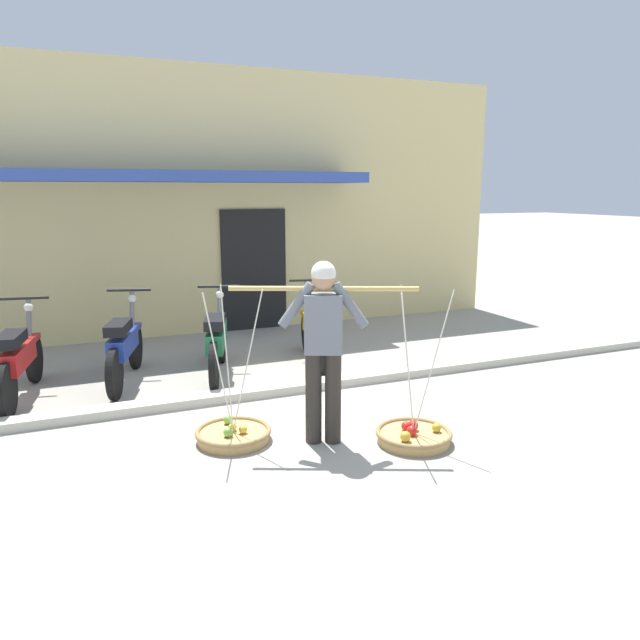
% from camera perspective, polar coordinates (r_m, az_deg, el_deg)
% --- Properties ---
extents(ground_plane, '(90.00, 90.00, 0.00)m').
position_cam_1_polar(ground_plane, '(6.50, -0.08, -8.57)').
color(ground_plane, '#9E998C').
extents(sidewalk_curb, '(20.00, 0.24, 0.10)m').
position_cam_1_polar(sidewalk_curb, '(7.10, -2.27, -6.34)').
color(sidewalk_curb, '#BAB4A5').
rests_on(sidewalk_curb, ground).
extents(fruit_vendor, '(1.56, 0.72, 1.70)m').
position_cam_1_polar(fruit_vendor, '(5.44, 0.32, -1.93)').
color(fruit_vendor, '#2D2823').
rests_on(fruit_vendor, ground).
extents(fruit_basket_left_side, '(0.71, 0.71, 1.45)m').
position_cam_1_polar(fruit_basket_left_side, '(5.78, 8.84, -10.67)').
color(fruit_basket_left_side, tan).
rests_on(fruit_basket_left_side, ground).
extents(fruit_basket_right_side, '(0.71, 0.71, 1.45)m').
position_cam_1_polar(fruit_basket_right_side, '(5.80, -8.20, -10.58)').
color(fruit_basket_right_side, tan).
rests_on(fruit_basket_right_side, ground).
extents(motorcycle_nearest_shop, '(0.55, 1.81, 1.09)m').
position_cam_1_polar(motorcycle_nearest_shop, '(7.51, -26.55, -3.41)').
color(motorcycle_nearest_shop, black).
rests_on(motorcycle_nearest_shop, ground).
extents(motorcycle_second_in_row, '(0.69, 1.77, 1.09)m').
position_cam_1_polar(motorcycle_second_in_row, '(7.66, -18.00, -2.42)').
color(motorcycle_second_in_row, black).
rests_on(motorcycle_second_in_row, ground).
extents(motorcycle_third_in_row, '(0.71, 1.76, 1.09)m').
position_cam_1_polar(motorcycle_third_in_row, '(7.67, -9.68, -1.97)').
color(motorcycle_third_in_row, black).
rests_on(motorcycle_third_in_row, ground).
extents(motorcycle_end_of_row, '(0.61, 1.79, 1.09)m').
position_cam_1_polar(motorcycle_end_of_row, '(8.12, -0.57, -1.01)').
color(motorcycle_end_of_row, black).
rests_on(motorcycle_end_of_row, ground).
extents(storefront_building, '(13.00, 6.00, 4.20)m').
position_cam_1_polar(storefront_building, '(12.20, -18.83, 10.58)').
color(storefront_building, '#DBC684').
rests_on(storefront_building, ground).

